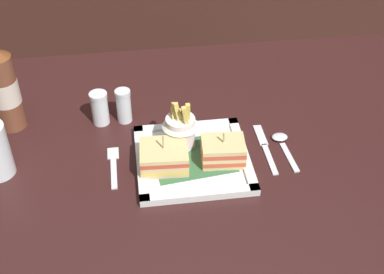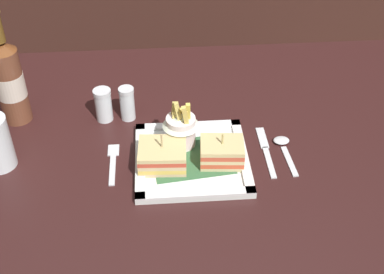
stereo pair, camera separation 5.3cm
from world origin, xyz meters
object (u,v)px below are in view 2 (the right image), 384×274
square_plate (192,159)px  beer_bottle (9,80)px  dining_table (192,183)px  fork (113,161)px  pepper_shaker (127,105)px  knife (265,149)px  spoon (283,146)px  sandwich_half_right (222,152)px  sandwich_half_left (162,156)px  fries_cup (181,126)px  salt_shaker (104,107)px

square_plate → beer_bottle: size_ratio=0.86×
dining_table → fork: bearing=-162.6°
square_plate → pepper_shaker: (-0.14, 0.16, 0.03)m
beer_bottle → knife: size_ratio=1.63×
beer_bottle → spoon: 0.62m
spoon → pepper_shaker: 0.36m
spoon → pepper_shaker: bearing=158.7°
spoon → fork: bearing=-176.8°
spoon → dining_table: bearing=170.3°
sandwich_half_right → dining_table: bearing=124.5°
square_plate → spoon: square_plate is taller
spoon → knife: bearing=-174.0°
sandwich_half_left → fries_cup: 0.08m
square_plate → spoon: bearing=8.9°
fries_cup → beer_bottle: bearing=160.3°
square_plate → salt_shaker: bearing=139.4°
beer_bottle → fork: (0.22, -0.17, -0.11)m
dining_table → knife: knife is taller
fries_cup → sandwich_half_left: bearing=-123.6°
sandwich_half_left → salt_shaker: sandwich_half_left is taller
dining_table → salt_shaker: (-0.20, 0.10, 0.16)m
pepper_shaker → spoon: bearing=-21.3°
knife → spoon: bearing=6.0°
dining_table → pepper_shaker: size_ratio=15.14×
sandwich_half_right → fries_cup: bearing=142.3°
spoon → salt_shaker: 0.41m
sandwich_half_right → knife: bearing=22.7°
spoon → square_plate: bearing=-171.1°
dining_table → spoon: spoon is taller
sandwich_half_left → spoon: size_ratio=0.81×
sandwich_half_left → beer_bottle: (-0.33, 0.19, 0.07)m
beer_bottle → spoon: bearing=-14.1°
square_plate → spoon: size_ratio=1.88×
dining_table → sandwich_half_left: size_ratio=12.27×
sandwich_half_left → fries_cup: fries_cup is taller
knife → fork: bearing=-177.2°
beer_bottle → knife: bearing=-15.4°
square_plate → beer_bottle: (-0.39, 0.18, 0.10)m
knife → salt_shaker: (-0.35, 0.14, 0.03)m
dining_table → sandwich_half_right: bearing=-55.5°
fries_cup → fork: 0.16m
beer_bottle → knife: 0.58m
pepper_shaker → sandwich_half_left: bearing=-67.2°
sandwich_half_left → pepper_shaker: bearing=112.8°
dining_table → fries_cup: (-0.03, -0.02, 0.19)m
fries_cup → beer_bottle: size_ratio=0.42×
sandwich_half_left → salt_shaker: size_ratio=1.27×
dining_table → beer_bottle: size_ratio=4.52×
fork → knife: same height
salt_shaker → fries_cup: bearing=-34.2°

